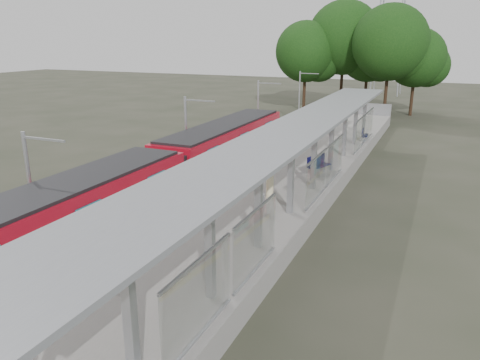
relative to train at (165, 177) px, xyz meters
name	(u,v)px	position (x,y,z in m)	size (l,w,h in m)	color
trackbed	(220,180)	(0.00, 6.37, -1.93)	(3.00, 70.00, 0.24)	#59544C
platform	(288,183)	(4.50, 6.37, -1.55)	(6.00, 50.00, 1.00)	gray
tactile_strip	(249,170)	(1.95, 6.37, -1.04)	(0.60, 50.00, 0.02)	yellow
end_fence	(362,109)	(4.50, 31.32, -0.45)	(6.00, 0.10, 1.20)	#9EA0A5
train	(165,177)	(0.00, 0.00, 0.00)	(2.74, 27.60, 3.62)	black
canopy	(298,135)	(6.11, 2.55, 2.15)	(3.27, 38.00, 3.66)	#9EA0A5
tree_cluster	(361,46)	(2.72, 38.97, 5.78)	(19.45, 12.20, 13.21)	#382316
catenary_masts	(187,137)	(-1.72, 5.37, 0.86)	(2.08, 48.16, 5.40)	#9EA0A5
bench_mid	(318,164)	(6.04, 7.18, -0.45)	(1.11, 1.73, 1.14)	#0E0E48
bench_far	(364,134)	(6.94, 17.97, -0.57)	(0.50, 1.36, 0.92)	#0E0E48
info_pillar_far	(270,184)	(4.91, 2.01, -0.33)	(0.37, 0.37, 1.66)	beige
litter_bin	(260,203)	(5.23, -0.20, -0.60)	(0.44, 0.44, 0.90)	#9EA0A5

